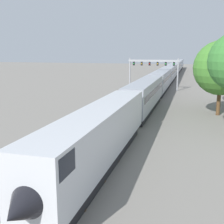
# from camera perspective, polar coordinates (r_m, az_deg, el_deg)

# --- Properties ---
(ground_plane) EXTENTS (400.00, 400.00, 0.00)m
(ground_plane) POSITION_cam_1_polar(r_m,az_deg,el_deg) (20.91, -11.92, -14.59)
(ground_plane) COLOR gray
(track_main) EXTENTS (2.60, 200.00, 0.16)m
(track_main) POSITION_cam_1_polar(r_m,az_deg,el_deg) (77.35, 10.33, 4.91)
(track_main) COLOR slate
(track_main) RESTS_ON ground
(track_near) EXTENTS (2.60, 160.00, 0.16)m
(track_near) POSITION_cam_1_polar(r_m,az_deg,el_deg) (58.57, 3.10, 2.89)
(track_near) COLOR slate
(track_near) RESTS_ON ground
(passenger_train) EXTENTS (3.04, 159.40, 4.80)m
(passenger_train) POSITION_cam_1_polar(r_m,az_deg,el_deg) (90.59, 11.21, 7.50)
(passenger_train) COLOR silver
(passenger_train) RESTS_ON ground
(signal_gantry) EXTENTS (12.10, 0.49, 7.57)m
(signal_gantry) POSITION_cam_1_polar(r_m,az_deg,el_deg) (70.78, 8.17, 8.85)
(signal_gantry) COLOR #999BA0
(signal_gantry) RESTS_ON ground
(trackside_tree_left) EXTENTS (7.83, 7.83, 10.80)m
(trackside_tree_left) POSITION_cam_1_polar(r_m,az_deg,el_deg) (44.55, 20.69, 8.11)
(trackside_tree_left) COLOR brown
(trackside_tree_left) RESTS_ON ground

